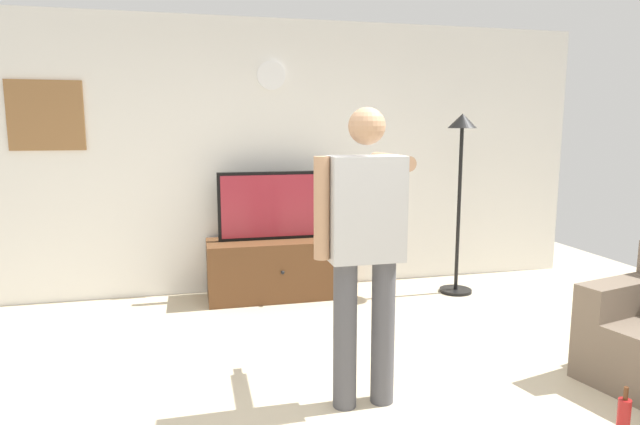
% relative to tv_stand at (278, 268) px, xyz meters
% --- Properties ---
extents(back_wall, '(6.40, 0.10, 2.70)m').
position_rel_tv_stand_xyz_m(back_wall, '(0.13, 0.35, 1.06)').
color(back_wall, silver).
rests_on(back_wall, ground_plane).
extents(tv_stand, '(1.36, 0.55, 0.57)m').
position_rel_tv_stand_xyz_m(tv_stand, '(0.00, 0.00, 0.00)').
color(tv_stand, brown).
rests_on(tv_stand, ground_plane).
extents(television, '(1.13, 0.07, 0.66)m').
position_rel_tv_stand_xyz_m(television, '(0.00, 0.05, 0.62)').
color(television, black).
rests_on(television, tv_stand).
extents(wall_clock, '(0.28, 0.03, 0.28)m').
position_rel_tv_stand_xyz_m(wall_clock, '(0.00, 0.29, 1.87)').
color(wall_clock, white).
extents(framed_picture, '(0.65, 0.04, 0.63)m').
position_rel_tv_stand_xyz_m(framed_picture, '(-2.06, 0.30, 1.47)').
color(framed_picture, olive).
extents(floor_lamp, '(0.32, 0.32, 1.78)m').
position_rel_tv_stand_xyz_m(floor_lamp, '(1.77, -0.28, 0.99)').
color(floor_lamp, black).
rests_on(floor_lamp, ground_plane).
extents(person_standing_nearer_lamp, '(0.61, 0.78, 1.76)m').
position_rel_tv_stand_xyz_m(person_standing_nearer_lamp, '(0.17, -2.18, 0.72)').
color(person_standing_nearer_lamp, '#4C4C51').
rests_on(person_standing_nearer_lamp, ground_plane).
extents(beverage_bottle, '(0.07, 0.07, 0.31)m').
position_rel_tv_stand_xyz_m(beverage_bottle, '(1.37, -2.90, -0.16)').
color(beverage_bottle, maroon).
rests_on(beverage_bottle, ground_plane).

